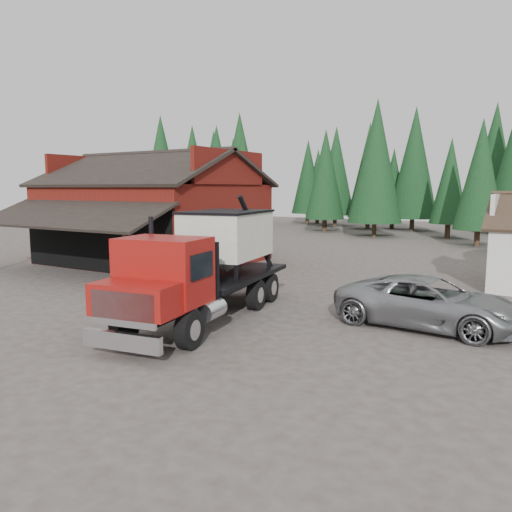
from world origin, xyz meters
The scene contains 9 objects.
ground centered at (0.00, 0.00, 0.00)m, with size 120.00×120.00×0.00m, color #463C37.
red_barn centered at (-11.00, 9.90, 2.69)m, with size 12.80×13.63×7.18m.
conifer_backdrop centered at (0.00, 42.00, 0.00)m, with size 76.00×16.00×16.00m, color #113314, non-canonical shape.
near_pine_a centered at (-22.00, 28.00, 6.39)m, with size 4.40×4.40×11.40m.
near_pine_b centered at (6.00, 30.00, 5.89)m, with size 3.96×3.96×10.40m.
near_pine_d centered at (-4.00, 34.00, 7.39)m, with size 5.28×5.28×13.40m.
feed_truck centered at (0.80, -0.07, 2.12)m, with size 4.23×10.34×4.53m.
silver_car centered at (8.00, 3.00, 0.87)m, with size 2.88×6.24×1.74m, color #919498.
equip_box centered at (-1.14, 1.12, 0.30)m, with size 0.70×1.10×0.60m, color maroon.
Camera 1 is at (11.63, -14.47, 4.78)m, focal length 35.00 mm.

